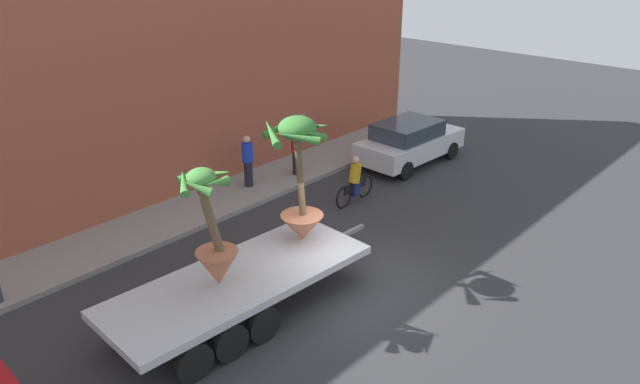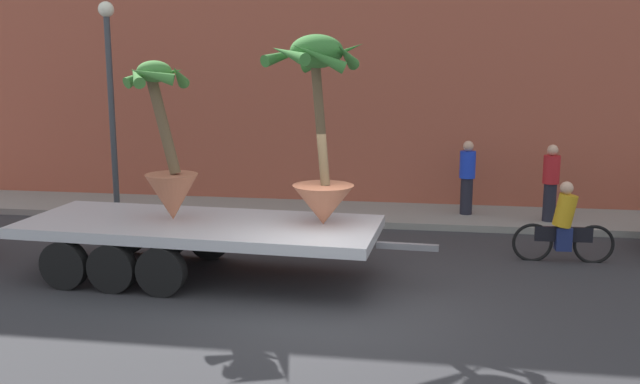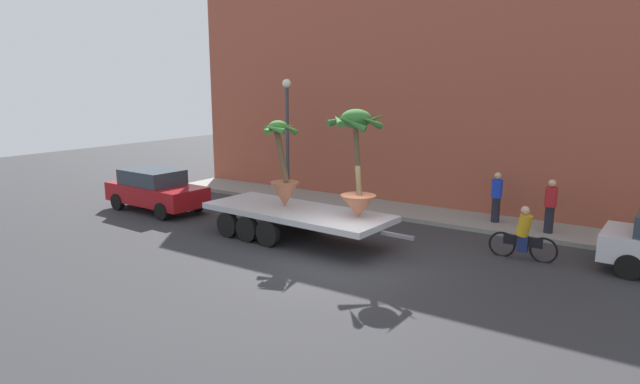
# 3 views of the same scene
# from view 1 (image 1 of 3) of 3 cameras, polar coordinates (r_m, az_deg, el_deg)

# --- Properties ---
(ground_plane) EXTENTS (60.00, 60.00, 0.00)m
(ground_plane) POSITION_cam_1_polar(r_m,az_deg,el_deg) (14.60, 2.74, -9.01)
(ground_plane) COLOR #2D2D30
(sidewalk) EXTENTS (24.00, 2.20, 0.15)m
(sidewalk) POSITION_cam_1_polar(r_m,az_deg,el_deg) (18.53, -11.91, -1.72)
(sidewalk) COLOR gray
(sidewalk) RESTS_ON ground
(building_facade) EXTENTS (24.00, 1.20, 9.22)m
(building_facade) POSITION_cam_1_polar(r_m,az_deg,el_deg) (18.51, -16.33, 12.66)
(building_facade) COLOR #9E4C38
(building_facade) RESTS_ON ground
(flatbed_trailer) EXTENTS (7.12, 2.61, 0.98)m
(flatbed_trailer) POSITION_cam_1_polar(r_m,az_deg,el_deg) (13.26, -8.53, -9.07)
(flatbed_trailer) COLOR #B7BABF
(flatbed_trailer) RESTS_ON ground
(potted_palm_rear) EXTENTS (1.68, 1.68, 3.11)m
(potted_palm_rear) POSITION_cam_1_polar(r_m,az_deg,el_deg) (13.91, -1.95, 0.84)
(potted_palm_rear) COLOR #B26647
(potted_palm_rear) RESTS_ON flatbed_trailer
(potted_palm_middle) EXTENTS (1.24, 1.07, 2.70)m
(potted_palm_middle) POSITION_cam_1_polar(r_m,az_deg,el_deg) (12.50, -10.06, -4.68)
(potted_palm_middle) COLOR #B26647
(potted_palm_middle) RESTS_ON flatbed_trailer
(cyclist) EXTENTS (1.84, 0.36, 1.54)m
(cyclist) POSITION_cam_1_polar(r_m,az_deg,el_deg) (18.66, 3.33, 0.97)
(cyclist) COLOR black
(cyclist) RESTS_ON ground
(parked_car) EXTENTS (4.35, 2.07, 1.58)m
(parked_car) POSITION_cam_1_polar(r_m,az_deg,el_deg) (21.96, 8.45, 4.78)
(parked_car) COLOR silver
(parked_car) RESTS_ON ground
(pedestrian_near_gate) EXTENTS (0.36, 0.36, 1.71)m
(pedestrian_near_gate) POSITION_cam_1_polar(r_m,az_deg,el_deg) (20.31, -2.25, 4.07)
(pedestrian_near_gate) COLOR black
(pedestrian_near_gate) RESTS_ON sidewalk
(pedestrian_far_left) EXTENTS (0.36, 0.36, 1.71)m
(pedestrian_far_left) POSITION_cam_1_polar(r_m,az_deg,el_deg) (19.47, -6.86, 3.02)
(pedestrian_far_left) COLOR black
(pedestrian_far_left) RESTS_ON sidewalk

